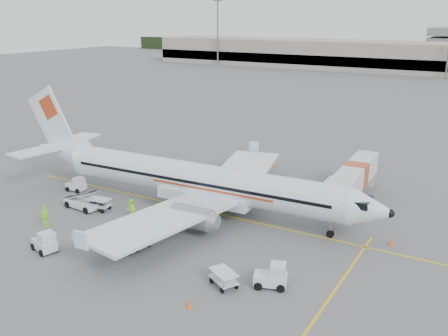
{
  "coord_description": "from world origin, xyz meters",
  "views": [
    {
      "loc": [
        22.29,
        -36.33,
        17.56
      ],
      "look_at": [
        0.0,
        2.0,
        3.8
      ],
      "focal_mm": 40.0,
      "sensor_mm": 36.0,
      "label": 1
    }
  ],
  "objects_px": {
    "aircraft": "(199,158)",
    "tug_aft": "(76,184)",
    "jet_bridge": "(355,183)",
    "tug_mid": "(44,241)",
    "belt_loader": "(82,195)",
    "tug_fore": "(270,275)"
  },
  "relations": [
    {
      "from": "belt_loader",
      "to": "tug_fore",
      "type": "bearing_deg",
      "value": -5.63
    },
    {
      "from": "tug_aft",
      "to": "belt_loader",
      "type": "bearing_deg",
      "value": -41.55
    },
    {
      "from": "jet_bridge",
      "to": "belt_loader",
      "type": "height_order",
      "value": "jet_bridge"
    },
    {
      "from": "aircraft",
      "to": "tug_mid",
      "type": "xyz_separation_m",
      "value": [
        -5.83,
        -12.96,
        -4.25
      ]
    },
    {
      "from": "jet_bridge",
      "to": "tug_fore",
      "type": "bearing_deg",
      "value": -93.01
    },
    {
      "from": "jet_bridge",
      "to": "tug_fore",
      "type": "distance_m",
      "value": 18.66
    },
    {
      "from": "belt_loader",
      "to": "tug_aft",
      "type": "relative_size",
      "value": 2.48
    },
    {
      "from": "tug_fore",
      "to": "tug_mid",
      "type": "relative_size",
      "value": 1.01
    },
    {
      "from": "aircraft",
      "to": "tug_aft",
      "type": "distance_m",
      "value": 14.73
    },
    {
      "from": "tug_mid",
      "to": "aircraft",
      "type": "bearing_deg",
      "value": 81.93
    },
    {
      "from": "jet_bridge",
      "to": "tug_mid",
      "type": "relative_size",
      "value": 6.64
    },
    {
      "from": "tug_fore",
      "to": "jet_bridge",
      "type": "bearing_deg",
      "value": 69.68
    },
    {
      "from": "tug_aft",
      "to": "aircraft",
      "type": "bearing_deg",
      "value": 3.79
    },
    {
      "from": "tug_fore",
      "to": "aircraft",
      "type": "bearing_deg",
      "value": 122.33
    },
    {
      "from": "belt_loader",
      "to": "tug_mid",
      "type": "height_order",
      "value": "belt_loader"
    },
    {
      "from": "aircraft",
      "to": "belt_loader",
      "type": "distance_m",
      "value": 11.66
    },
    {
      "from": "tug_aft",
      "to": "tug_mid",
      "type": "bearing_deg",
      "value": -57.67
    },
    {
      "from": "belt_loader",
      "to": "tug_mid",
      "type": "relative_size",
      "value": 2.23
    },
    {
      "from": "aircraft",
      "to": "tug_fore",
      "type": "height_order",
      "value": "aircraft"
    },
    {
      "from": "belt_loader",
      "to": "tug_fore",
      "type": "height_order",
      "value": "belt_loader"
    },
    {
      "from": "belt_loader",
      "to": "tug_fore",
      "type": "distance_m",
      "value": 21.63
    },
    {
      "from": "tug_fore",
      "to": "tug_aft",
      "type": "height_order",
      "value": "tug_fore"
    }
  ]
}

